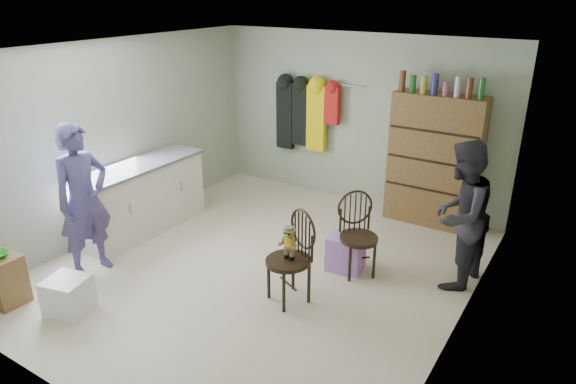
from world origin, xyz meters
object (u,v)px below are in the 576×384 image
Objects in this scene: counter at (141,197)px; dresser at (434,160)px; chair_front at (293,251)px; chair_far at (357,231)px.

dresser is (3.20, 2.30, 0.44)m from counter.
counter is 2.62m from chair_front.
chair_front is at bearing -7.53° from counter.
chair_far is at bearing 95.23° from chair_front.
chair_front is 0.94m from chair_far.
chair_far is at bearing -99.17° from dresser.
dresser reaches higher than chair_far.
dresser is (0.28, 1.76, 0.40)m from chair_far.
chair_far is 0.47× the size of dresser.
counter is at bearing -144.31° from dresser.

